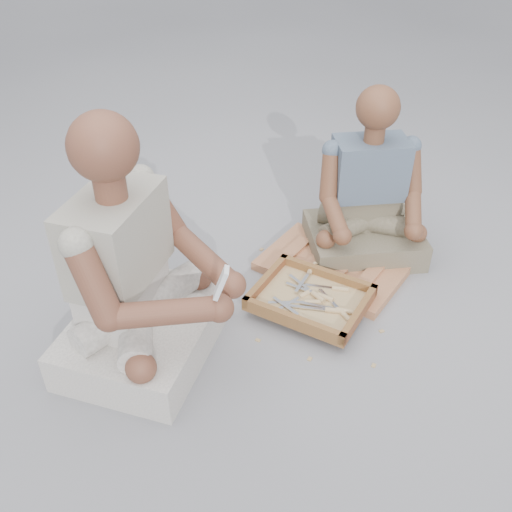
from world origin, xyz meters
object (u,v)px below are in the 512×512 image
(tool_tray, at_px, (310,299))
(companion, at_px, (367,202))
(craftsman, at_px, (136,282))
(carved_panel, at_px, (332,267))

(tool_tray, distance_m, companion, 0.56)
(craftsman, distance_m, companion, 1.15)
(carved_panel, relative_size, craftsman, 0.64)
(tool_tray, bearing_deg, craftsman, -145.83)
(carved_panel, xyz_separation_m, craftsman, (-0.62, -0.69, 0.31))
(carved_panel, distance_m, craftsman, 0.98)
(craftsman, relative_size, companion, 1.20)
(tool_tray, relative_size, craftsman, 0.55)
(carved_panel, height_order, craftsman, craftsman)
(craftsman, bearing_deg, carved_panel, 140.05)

